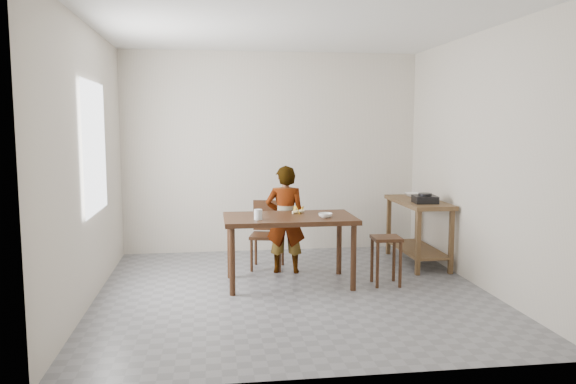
{
  "coord_description": "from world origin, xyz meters",
  "views": [
    {
      "loc": [
        -0.83,
        -5.6,
        1.73
      ],
      "look_at": [
        0.0,
        0.4,
        1.0
      ],
      "focal_mm": 35.0,
      "sensor_mm": 36.0,
      "label": 1
    }
  ],
  "objects": [
    {
      "name": "dining_chair",
      "position": [
        -0.17,
        1.0,
        0.4
      ],
      "size": [
        0.47,
        0.47,
        0.81
      ],
      "primitive_type": null,
      "rotation": [
        0.0,
        0.0,
        -0.23
      ],
      "color": "#3A2011",
      "rests_on": "floor"
    },
    {
      "name": "wall_front",
      "position": [
        0.0,
        -2.02,
        1.35
      ],
      "size": [
        4.0,
        0.04,
        2.7
      ],
      "primitive_type": "cube",
      "color": "beige",
      "rests_on": "ground"
    },
    {
      "name": "window_pane",
      "position": [
        -1.97,
        0.2,
        1.5
      ],
      "size": [
        0.02,
        1.1,
        1.3
      ],
      "primitive_type": "cube",
      "color": "silver",
      "rests_on": "wall_left"
    },
    {
      "name": "child",
      "position": [
        0.02,
        0.79,
        0.63
      ],
      "size": [
        0.51,
        0.38,
        1.26
      ],
      "primitive_type": "imported",
      "rotation": [
        0.0,
        0.0,
        2.97
      ],
      "color": "white",
      "rests_on": "floor"
    },
    {
      "name": "stool",
      "position": [
        1.03,
        0.13,
        0.26
      ],
      "size": [
        0.31,
        0.31,
        0.53
      ],
      "primitive_type": null,
      "rotation": [
        0.0,
        0.0,
        -0.05
      ],
      "color": "#3A2011",
      "rests_on": "floor"
    },
    {
      "name": "banana",
      "position": [
        0.12,
        0.46,
        0.78
      ],
      "size": [
        0.18,
        0.15,
        0.06
      ],
      "primitive_type": null,
      "rotation": [
        0.0,
        0.0,
        0.26
      ],
      "color": "#F6DA59",
      "rests_on": "dining_table"
    },
    {
      "name": "prep_counter",
      "position": [
        1.72,
        1.0,
        0.4
      ],
      "size": [
        0.5,
        1.2,
        0.8
      ],
      "primitive_type": null,
      "color": "brown",
      "rests_on": "floor"
    },
    {
      "name": "serving_bowl",
      "position": [
        1.77,
        1.36,
        0.82
      ],
      "size": [
        0.22,
        0.22,
        0.05
      ],
      "primitive_type": "imported",
      "rotation": [
        0.0,
        0.0,
        0.16
      ],
      "color": "white",
      "rests_on": "prep_counter"
    },
    {
      "name": "small_bowl",
      "position": [
        0.37,
        0.16,
        0.77
      ],
      "size": [
        0.19,
        0.19,
        0.05
      ],
      "primitive_type": "imported",
      "rotation": [
        0.0,
        0.0,
        -0.31
      ],
      "color": "white",
      "rests_on": "dining_table"
    },
    {
      "name": "floor",
      "position": [
        0.0,
        0.0,
        -0.02
      ],
      "size": [
        4.0,
        4.0,
        0.04
      ],
      "primitive_type": "cube",
      "color": "slate",
      "rests_on": "ground"
    },
    {
      "name": "wall_right",
      "position": [
        2.02,
        0.0,
        1.35
      ],
      "size": [
        0.04,
        4.0,
        2.7
      ],
      "primitive_type": "cube",
      "color": "beige",
      "rests_on": "ground"
    },
    {
      "name": "glass_tumbler",
      "position": [
        -0.35,
        0.12,
        0.8
      ],
      "size": [
        0.1,
        0.1,
        0.11
      ],
      "primitive_type": "cylinder",
      "rotation": [
        0.0,
        0.0,
        -0.16
      ],
      "color": "silver",
      "rests_on": "dining_table"
    },
    {
      "name": "dining_table",
      "position": [
        0.0,
        0.3,
        0.38
      ],
      "size": [
        1.4,
        0.8,
        0.75
      ],
      "primitive_type": null,
      "color": "#3A2011",
      "rests_on": "floor"
    },
    {
      "name": "ceiling",
      "position": [
        0.0,
        0.0,
        2.72
      ],
      "size": [
        4.0,
        4.0,
        0.04
      ],
      "primitive_type": "cube",
      "color": "white",
      "rests_on": "wall_back"
    },
    {
      "name": "wall_left",
      "position": [
        -2.02,
        0.0,
        1.35
      ],
      "size": [
        0.04,
        4.0,
        2.7
      ],
      "primitive_type": "cube",
      "color": "beige",
      "rests_on": "ground"
    },
    {
      "name": "wall_back",
      "position": [
        0.0,
        2.02,
        1.35
      ],
      "size": [
        4.0,
        0.04,
        2.7
      ],
      "primitive_type": "cube",
      "color": "beige",
      "rests_on": "ground"
    },
    {
      "name": "gas_burner",
      "position": [
        1.7,
        0.73,
        0.84
      ],
      "size": [
        0.29,
        0.29,
        0.09
      ],
      "primitive_type": "cube",
      "rotation": [
        0.0,
        0.0,
        -0.1
      ],
      "color": "black",
      "rests_on": "prep_counter"
    }
  ]
}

